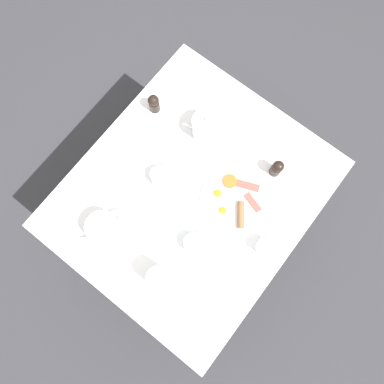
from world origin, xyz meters
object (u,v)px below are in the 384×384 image
salt_grinder (277,168)px  knife_by_plate (307,162)px  teapot_near (104,228)px  teacup_with_saucer_left (160,177)px  water_glass_tall (159,278)px  creamer_jug (264,246)px  pepper_grinder (154,103)px  fork_by_plate (182,318)px  teapot_far (207,126)px  napkin_folded (120,154)px  teacup_with_saucer_right (194,243)px  breakfast_plate (234,199)px

salt_grinder → knife_by_plate: (0.12, -0.08, -0.05)m
teapot_near → teacup_with_saucer_left: bearing=-174.1°
water_glass_tall → creamer_jug: size_ratio=1.45×
pepper_grinder → fork_by_plate: (-0.62, -0.64, -0.05)m
teapot_far → napkin_folded: bearing=17.1°
teacup_with_saucer_left → napkin_folded: size_ratio=0.88×
salt_grinder → napkin_folded: 0.66m
salt_grinder → teacup_with_saucer_right: bearing=169.6°
pepper_grinder → knife_by_plate: (0.21, -0.66, -0.05)m
teacup_with_saucer_right → napkin_folded: bearing=77.3°
teapot_far → teacup_with_saucer_right: 0.49m
knife_by_plate → creamer_jug: bearing=-171.6°
breakfast_plate → fork_by_plate: size_ratio=1.78×
breakfast_plate → napkin_folded: bearing=105.7°
teapot_far → creamer_jug: (-0.26, -0.48, -0.02)m
breakfast_plate → knife_by_plate: bearing=-24.2°
fork_by_plate → salt_grinder: bearing=4.8°
fork_by_plate → water_glass_tall: bearing=68.5°
creamer_jug → salt_grinder: 0.32m
breakfast_plate → teapot_far: 0.33m
teacup_with_saucer_left → salt_grinder: 0.48m
teacup_with_saucer_left → napkin_folded: (-0.02, 0.20, -0.02)m
teacup_with_saucer_left → creamer_jug: size_ratio=1.64×
water_glass_tall → knife_by_plate: 0.78m
teacup_with_saucer_right → teapot_near: bearing=118.6°
teacup_with_saucer_left → creamer_jug: 0.51m
teapot_near → water_glass_tall: 0.29m
creamer_jug → teapot_near: bearing=121.7°
breakfast_plate → teacup_with_saucer_right: bearing=175.3°
water_glass_tall → pepper_grinder: (0.55, 0.48, -0.01)m
teacup_with_saucer_right → salt_grinder: bearing=-10.4°
pepper_grinder → fork_by_plate: size_ratio=0.63×
teacup_with_saucer_right → creamer_jug: (0.16, -0.23, 0.01)m
creamer_jug → water_glass_tall: bearing=144.6°
creamer_jug → teacup_with_saucer_right: bearing=125.7°
breakfast_plate → teapot_far: size_ratio=1.59×
teapot_far → teacup_with_saucer_right: teapot_far is taller
teapot_near → teapot_far: (0.59, -0.06, 0.00)m
teapot_near → creamer_jug: (0.33, -0.54, -0.02)m
creamer_jug → fork_by_plate: (-0.41, 0.09, -0.03)m
teapot_far → fork_by_plate: (-0.67, -0.40, -0.05)m
fork_by_plate → knife_by_plate: (0.82, -0.02, 0.00)m
teacup_with_saucer_right → napkin_folded: teacup_with_saucer_right is taller
water_glass_tall → pepper_grinder: size_ratio=1.31×
breakfast_plate → pepper_grinder: pepper_grinder is taller
teapot_far → teacup_with_saucer_right: size_ratio=1.20×
teacup_with_saucer_left → pepper_grinder: 0.32m
teacup_with_saucer_right → pepper_grinder: size_ratio=1.48×
teapot_far → teacup_with_saucer_left: 0.29m
napkin_folded → knife_by_plate: size_ratio=0.89×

